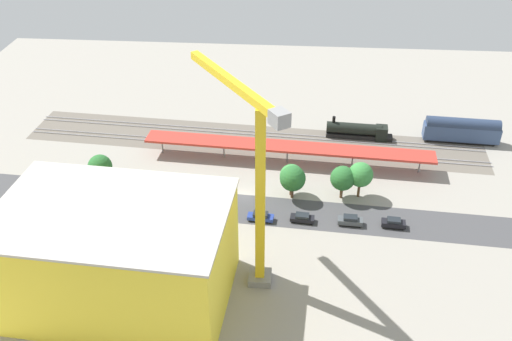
# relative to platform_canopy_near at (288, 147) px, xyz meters

# --- Properties ---
(ground_plane) EXTENTS (164.60, 164.60, 0.00)m
(ground_plane) POSITION_rel_platform_canopy_near_xyz_m (8.00, 12.87, -3.87)
(ground_plane) COLOR gray
(ground_plane) RESTS_ON ground
(rail_bed) EXTENTS (103.61, 21.24, 0.01)m
(rail_bed) POSITION_rel_platform_canopy_near_xyz_m (8.00, -8.82, -3.86)
(rail_bed) COLOR #665E54
(rail_bed) RESTS_ON ground
(street_asphalt) EXTENTS (103.26, 16.19, 0.01)m
(street_asphalt) POSITION_rel_platform_canopy_near_xyz_m (8.00, 17.06, -3.86)
(street_asphalt) COLOR #424244
(street_asphalt) RESTS_ON ground
(track_rails) EXTENTS (102.63, 14.83, 0.12)m
(track_rails) POSITION_rel_platform_canopy_near_xyz_m (8.00, -8.82, -3.69)
(track_rails) COLOR #9E9EA8
(track_rails) RESTS_ON ground
(platform_canopy_near) EXTENTS (60.85, 9.02, 4.14)m
(platform_canopy_near) POSITION_rel_platform_canopy_near_xyz_m (0.00, 0.00, 0.00)
(platform_canopy_near) COLOR #B73328
(platform_canopy_near) RESTS_ON ground
(locomotive) EXTENTS (15.07, 3.61, 4.96)m
(locomotive) POSITION_rel_platform_canopy_near_xyz_m (-16.08, -11.85, -2.12)
(locomotive) COLOR black
(locomotive) RESTS_ON ground
(passenger_coach) EXTENTS (16.72, 4.19, 5.84)m
(passenger_coach) POSITION_rel_platform_canopy_near_xyz_m (-38.59, -11.85, -0.81)
(passenger_coach) COLOR black
(passenger_coach) RESTS_ON ground
(parked_car_0) EXTENTS (4.40, 2.15, 1.73)m
(parked_car_0) POSITION_rel_platform_canopy_near_xyz_m (-19.75, 20.36, -3.09)
(parked_car_0) COLOR black
(parked_car_0) RESTS_ON ground
(parked_car_1) EXTENTS (4.52, 1.98, 1.80)m
(parked_car_1) POSITION_rel_platform_canopy_near_xyz_m (-12.03, 20.26, -3.06)
(parked_car_1) COLOR black
(parked_car_1) RESTS_ON ground
(parked_car_2) EXTENTS (4.51, 2.21, 1.55)m
(parked_car_2) POSITION_rel_platform_canopy_near_xyz_m (-3.38, 20.04, -3.17)
(parked_car_2) COLOR black
(parked_car_2) RESTS_ON ground
(parked_car_3) EXTENTS (4.92, 2.21, 1.66)m
(parked_car_3) POSITION_rel_platform_canopy_near_xyz_m (4.22, 20.27, -3.14)
(parked_car_3) COLOR black
(parked_car_3) RESTS_ON ground
(parked_car_4) EXTENTS (4.36, 2.00, 1.82)m
(parked_car_4) POSITION_rel_platform_canopy_near_xyz_m (12.04, 20.05, -3.06)
(parked_car_4) COLOR black
(parked_car_4) RESTS_ON ground
(parked_car_5) EXTENTS (4.43, 2.28, 1.71)m
(parked_car_5) POSITION_rel_platform_canopy_near_xyz_m (20.30, 20.43, -3.12)
(parked_car_5) COLOR black
(parked_car_5) RESTS_ON ground
(construction_building) EXTENTS (33.93, 23.19, 15.98)m
(construction_building) POSITION_rel_platform_canopy_near_xyz_m (24.03, 40.62, 4.13)
(construction_building) COLOR yellow
(construction_building) RESTS_ON ground
(construction_roof_slab) EXTENTS (34.57, 23.83, 0.40)m
(construction_roof_slab) POSITION_rel_platform_canopy_near_xyz_m (24.03, 40.62, 12.32)
(construction_roof_slab) COLOR #B7B2A8
(construction_roof_slab) RESTS_ON construction_building
(tower_crane) EXTENTS (16.13, 22.13, 32.24)m
(tower_crane) POSITION_rel_platform_canopy_near_xyz_m (4.40, 34.15, 15.30)
(tower_crane) COLOR gray
(tower_crane) RESTS_ON ground
(box_truck_0) EXTENTS (9.06, 3.23, 3.65)m
(box_truck_0) POSITION_rel_platform_canopy_near_xyz_m (20.48, 24.54, -2.09)
(box_truck_0) COLOR black
(box_truck_0) RESTS_ON ground
(street_tree_0) EXTENTS (4.80, 4.80, 7.43)m
(street_tree_0) POSITION_rel_platform_canopy_near_xyz_m (-14.17, 11.33, 1.14)
(street_tree_0) COLOR brown
(street_tree_0) RESTS_ON ground
(street_tree_1) EXTENTS (4.98, 4.98, 6.90)m
(street_tree_1) POSITION_rel_platform_canopy_near_xyz_m (-1.35, 12.69, 0.53)
(street_tree_1) COLOR brown
(street_tree_1) RESTS_ON ground
(street_tree_2) EXTENTS (4.77, 4.77, 6.84)m
(street_tree_2) POSITION_rel_platform_canopy_near_xyz_m (-10.81, 11.97, 0.57)
(street_tree_2) COLOR brown
(street_tree_2) RESTS_ON ground
(street_tree_3) EXTENTS (4.55, 4.55, 6.66)m
(street_tree_3) POSITION_rel_platform_canopy_near_xyz_m (-1.10, 11.74, 0.49)
(street_tree_3) COLOR brown
(street_tree_3) RESTS_ON ground
(street_tree_4) EXTENTS (4.73, 4.73, 7.11)m
(street_tree_4) POSITION_rel_platform_canopy_near_xyz_m (36.22, 11.91, 0.86)
(street_tree_4) COLOR brown
(street_tree_4) RESTS_ON ground
(traffic_light) EXTENTS (0.50, 0.36, 6.81)m
(traffic_light) POSITION_rel_platform_canopy_near_xyz_m (29.59, 21.57, 0.63)
(traffic_light) COLOR #333333
(traffic_light) RESTS_ON ground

